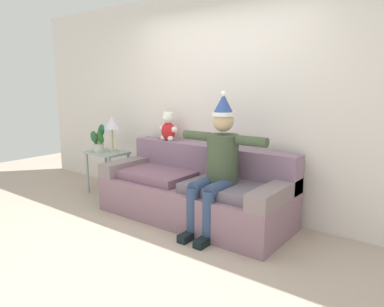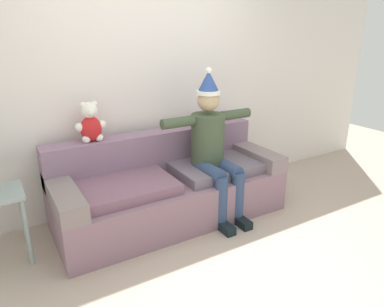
# 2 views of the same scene
# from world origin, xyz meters

# --- Properties ---
(ground_plane) EXTENTS (10.00, 10.00, 0.00)m
(ground_plane) POSITION_xyz_m (0.00, 0.00, 0.00)
(ground_plane) COLOR #B5A08E
(back_wall) EXTENTS (7.00, 0.10, 2.70)m
(back_wall) POSITION_xyz_m (0.00, 1.55, 1.35)
(back_wall) COLOR silver
(back_wall) RESTS_ON ground_plane
(couch) EXTENTS (2.28, 0.91, 0.84)m
(couch) POSITION_xyz_m (0.00, 1.02, 0.33)
(couch) COLOR gray
(couch) RESTS_ON ground_plane
(person_seated) EXTENTS (1.02, 0.77, 1.50)m
(person_seated) POSITION_xyz_m (0.42, 0.85, 0.76)
(person_seated) COLOR #3F4D36
(person_seated) RESTS_ON ground_plane
(teddy_bear) EXTENTS (0.29, 0.17, 0.38)m
(teddy_bear) POSITION_xyz_m (-0.66, 1.30, 1.01)
(teddy_bear) COLOR red
(teddy_bear) RESTS_ON couch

